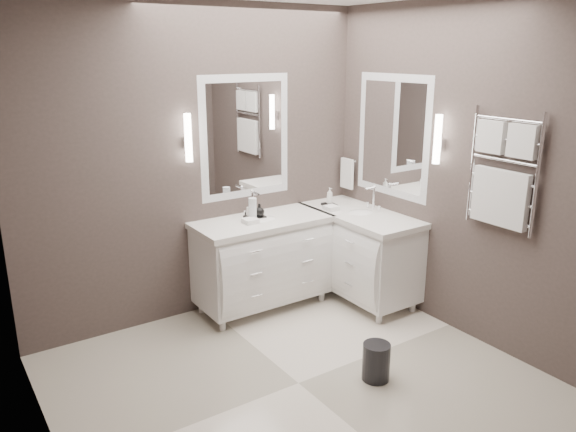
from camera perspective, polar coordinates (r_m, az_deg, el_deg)
floor at (r=4.21m, az=1.07°, el=-16.67°), size 3.20×3.00×0.01m
wall_back at (r=4.92m, az=-8.95°, el=5.21°), size 3.20×0.01×2.70m
wall_front at (r=2.63m, az=20.47°, el=-5.77°), size 3.20×0.01×2.70m
wall_left at (r=3.06m, az=-24.26°, el=-3.05°), size 0.01×3.00×2.70m
wall_right at (r=4.73m, az=17.36°, el=4.19°), size 0.01×3.00×2.70m
vanity_back at (r=5.13m, az=-2.62°, el=-4.21°), size 1.24×0.59×0.97m
vanity_right at (r=5.37m, az=7.22°, el=-3.36°), size 0.59×1.24×0.97m
mirror_back at (r=5.08m, az=-4.34°, el=7.99°), size 0.90×0.02×1.10m
mirror_right at (r=5.21m, az=10.58°, el=7.98°), size 0.02×0.90×1.10m
sconce_back at (r=4.76m, az=-10.10°, el=7.73°), size 0.06×0.06×0.40m
sconce_right at (r=4.77m, az=14.94°, el=7.45°), size 0.06×0.06×0.40m
towel_bar_corner at (r=5.66m, az=6.02°, el=4.38°), size 0.03×0.22×0.30m
towel_ladder at (r=4.45m, az=20.93°, el=3.65°), size 0.06×0.58×0.90m
waste_bin at (r=4.23m, az=8.94°, el=-14.41°), size 0.25×0.25×0.28m
amenity_tray_back at (r=5.02m, az=-3.38°, el=-0.13°), size 0.18×0.15×0.03m
amenity_tray_right at (r=5.43m, az=4.23°, el=1.13°), size 0.13×0.16×0.02m
water_bottle at (r=4.95m, az=-3.61°, el=0.69°), size 0.09×0.09×0.20m
soap_bottle_a at (r=5.00m, az=-3.81°, el=0.67°), size 0.05×0.06×0.12m
soap_bottle_b at (r=4.99m, az=-2.92°, el=0.61°), size 0.11×0.11×0.11m
soap_bottle_c at (r=5.41m, az=4.25°, el=2.05°), size 0.06×0.06×0.16m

